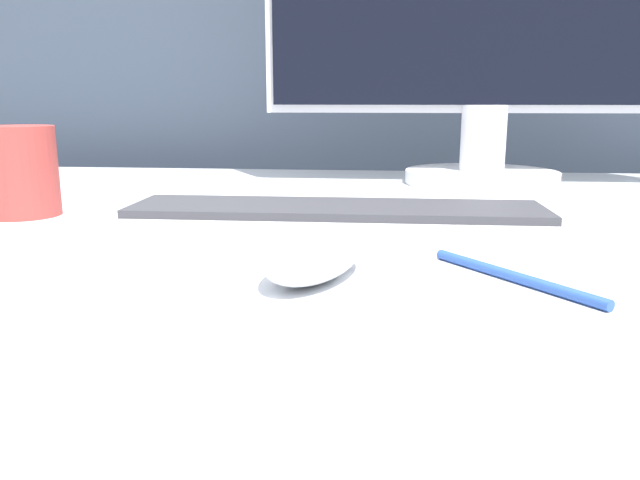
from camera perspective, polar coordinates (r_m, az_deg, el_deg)
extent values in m
cube|color=#333D4C|center=(1.29, 4.55, 3.38)|extent=(5.00, 0.03, 1.27)
ellipsoid|color=white|center=(0.45, -0.48, -1.26)|extent=(0.09, 0.13, 0.04)
cube|color=silver|center=(0.63, 1.49, 1.78)|extent=(0.44, 0.12, 0.02)
cube|color=#38383D|center=(0.62, 1.49, 2.86)|extent=(0.41, 0.11, 0.01)
cylinder|color=white|center=(0.99, 14.51, 5.59)|extent=(0.23, 0.23, 0.02)
cylinder|color=white|center=(0.99, 14.70, 9.00)|extent=(0.07, 0.07, 0.10)
cylinder|color=#A33833|center=(0.77, -25.74, 5.68)|extent=(0.08, 0.08, 0.10)
cylinder|color=#284C9E|center=(0.47, 17.27, -3.20)|extent=(0.10, 0.13, 0.01)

